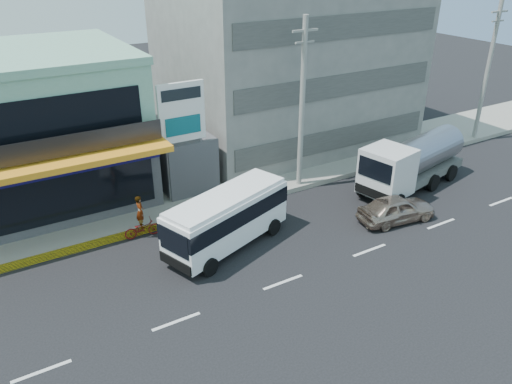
# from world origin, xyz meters

# --- Properties ---
(ground) EXTENTS (120.00, 120.00, 0.00)m
(ground) POSITION_xyz_m (0.00, 0.00, 0.00)
(ground) COLOR black
(ground) RESTS_ON ground
(sidewalk) EXTENTS (70.00, 5.00, 0.30)m
(sidewalk) POSITION_xyz_m (5.00, 9.50, 0.15)
(sidewalk) COLOR gray
(sidewalk) RESTS_ON ground
(shop_building) EXTENTS (12.40, 11.70, 8.00)m
(shop_building) POSITION_xyz_m (-8.00, 13.95, 4.00)
(shop_building) COLOR #404044
(shop_building) RESTS_ON ground
(concrete_building) EXTENTS (16.00, 12.00, 14.00)m
(concrete_building) POSITION_xyz_m (10.00, 15.00, 7.00)
(concrete_building) COLOR gray
(concrete_building) RESTS_ON ground
(gap_structure) EXTENTS (3.00, 6.00, 3.50)m
(gap_structure) POSITION_xyz_m (0.00, 12.00, 1.75)
(gap_structure) COLOR #404044
(gap_structure) RESTS_ON ground
(satellite_dish) EXTENTS (1.50, 1.50, 0.15)m
(satellite_dish) POSITION_xyz_m (0.00, 11.00, 3.58)
(satellite_dish) COLOR slate
(satellite_dish) RESTS_ON gap_structure
(billboard) EXTENTS (2.60, 0.18, 6.90)m
(billboard) POSITION_xyz_m (-0.50, 9.20, 4.93)
(billboard) COLOR gray
(billboard) RESTS_ON ground
(utility_pole_near) EXTENTS (1.60, 0.30, 10.00)m
(utility_pole_near) POSITION_xyz_m (6.00, 7.40, 5.15)
(utility_pole_near) COLOR #999993
(utility_pole_near) RESTS_ON ground
(utility_pole_far) EXTENTS (1.60, 0.30, 10.00)m
(utility_pole_far) POSITION_xyz_m (22.00, 7.40, 5.15)
(utility_pole_far) COLOR #999993
(utility_pole_far) RESTS_ON ground
(minibus) EXTENTS (7.02, 4.24, 2.80)m
(minibus) POSITION_xyz_m (-0.70, 3.86, 1.67)
(minibus) COLOR white
(minibus) RESTS_ON ground
(sedan) EXTENTS (4.42, 2.27, 1.44)m
(sedan) POSITION_xyz_m (8.15, 1.50, 0.72)
(sedan) COLOR tan
(sedan) RESTS_ON ground
(tanker_truck) EXTENTS (8.37, 3.95, 3.18)m
(tanker_truck) POSITION_xyz_m (11.66, 4.02, 1.71)
(tanker_truck) COLOR silver
(tanker_truck) RESTS_ON ground
(motorcycle_rider) EXTENTS (1.83, 0.77, 2.28)m
(motorcycle_rider) POSITION_xyz_m (-4.00, 6.80, 0.75)
(motorcycle_rider) COLOR #640E0E
(motorcycle_rider) RESTS_ON ground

